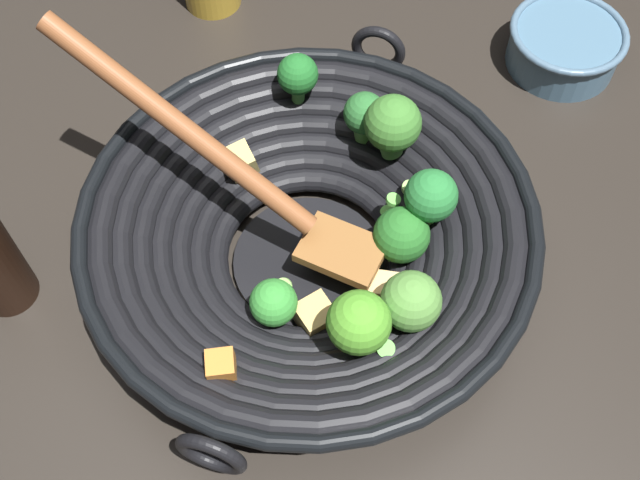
# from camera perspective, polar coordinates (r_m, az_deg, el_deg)

# --- Properties ---
(ground_plane) EXTENTS (4.00, 4.00, 0.00)m
(ground_plane) POSITION_cam_1_polar(r_m,az_deg,el_deg) (0.72, -0.81, -1.85)
(ground_plane) COLOR #28231E
(wok) EXTENTS (0.39, 0.39, 0.21)m
(wok) POSITION_cam_1_polar(r_m,az_deg,el_deg) (0.67, -0.66, 0.48)
(wok) COLOR black
(wok) RESTS_ON ground
(prep_bowl) EXTENTS (0.12, 0.12, 0.05)m
(prep_bowl) POSITION_cam_1_polar(r_m,az_deg,el_deg) (0.89, 17.39, 13.39)
(prep_bowl) COLOR slate
(prep_bowl) RESTS_ON ground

